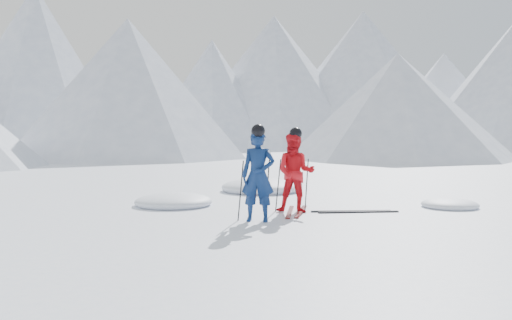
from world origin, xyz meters
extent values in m
plane|color=white|center=(0.00, 0.00, 0.00)|extent=(160.00, 160.00, 0.00)
cone|color=#B2BCD1|center=(-11.51, 40.48, 7.17)|extent=(23.96, 23.96, 14.35)
cone|color=#B2BCD1|center=(-5.08, 51.27, 5.96)|extent=(17.69, 17.69, 11.93)
cone|color=#B2BCD1|center=(4.51, 43.52, 5.42)|extent=(19.63, 19.63, 10.85)
cone|color=#B2BCD1|center=(11.74, 46.25, 7.07)|extent=(23.31, 23.31, 14.15)
cone|color=#B2BCD1|center=(21.49, 44.84, 7.44)|extent=(28.94, 28.94, 14.88)
cone|color=silver|center=(31.93, 45.34, 5.38)|extent=(24.45, 24.45, 10.76)
cone|color=#B2BCD1|center=(12.00, 20.00, 3.25)|extent=(14.00, 14.00, 6.50)
cone|color=#B2BCD1|center=(-4.00, 26.00, 4.50)|extent=(16.00, 16.00, 9.00)
imported|color=#0D2352|center=(-2.19, -0.51, 0.86)|extent=(0.74, 0.63, 1.72)
imported|color=red|center=(-1.15, 0.37, 0.83)|extent=(0.99, 0.90, 1.67)
cylinder|color=black|center=(-2.49, -0.36, 0.57)|extent=(0.12, 0.08, 1.14)
cylinder|color=black|center=(-1.94, -0.26, 0.57)|extent=(0.12, 0.07, 1.14)
cylinder|color=black|center=(-1.45, 0.62, 0.56)|extent=(0.11, 0.09, 1.11)
cylinder|color=black|center=(-0.85, 0.52, 0.56)|extent=(0.11, 0.08, 1.11)
cube|color=black|center=(-1.27, 0.37, 0.01)|extent=(0.69, 1.62, 0.03)
cube|color=black|center=(-1.03, 0.37, 0.01)|extent=(0.80, 1.58, 0.03)
cube|color=black|center=(0.01, 0.17, 0.01)|extent=(1.69, 0.39, 0.03)
cube|color=black|center=(0.11, 0.02, 0.01)|extent=(1.70, 0.33, 0.03)
ellipsoid|color=white|center=(-3.50, 2.08, 0.00)|extent=(1.77, 1.77, 0.39)
ellipsoid|color=white|center=(2.42, 0.24, 0.00)|extent=(1.25, 1.25, 0.27)
ellipsoid|color=white|center=(-0.80, 4.42, 0.00)|extent=(2.28, 2.28, 0.50)
camera|label=1|loc=(-4.72, -10.27, 1.68)|focal=38.00mm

